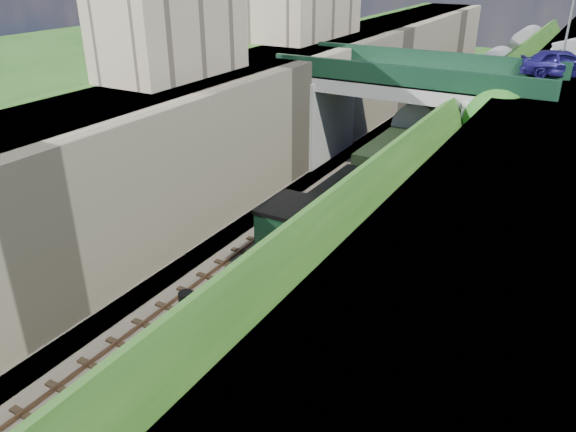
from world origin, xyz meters
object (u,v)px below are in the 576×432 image
object	(u,v)px
road_bridge	(421,112)
tender	(345,220)
tree	(500,124)
car_blue	(563,63)
locomotive	(260,290)
lamppost	(573,10)

from	to	relation	value
road_bridge	tender	xyz separation A→B (m)	(0.26, -11.32, -2.46)
tree	car_blue	xyz separation A→B (m)	(1.97, 5.99, 2.40)
tree	locomotive	size ratio (longest dim) A/B	0.65
road_bridge	lamppost	size ratio (longest dim) A/B	2.67
road_bridge	tender	bearing A→B (deg)	-88.71
tree	lamppost	xyz separation A→B (m)	(1.62, 10.27, 4.92)
lamppost	car_blue	xyz separation A→B (m)	(0.35, -4.29, -2.52)
car_blue	lamppost	bearing A→B (deg)	-12.63
lamppost	locomotive	bearing A→B (deg)	-103.46
road_bridge	car_blue	world-z (taller)	car_blue
road_bridge	car_blue	bearing A→B (deg)	26.72
road_bridge	tree	world-z (taller)	road_bridge
tree	tender	xyz separation A→B (m)	(-4.71, -8.83, -3.03)
tree	lamppost	bearing A→B (deg)	81.04
locomotive	tender	world-z (taller)	locomotive
lamppost	car_blue	world-z (taller)	lamppost
car_blue	tender	xyz separation A→B (m)	(-6.69, -14.81, -5.43)
road_bridge	tree	xyz separation A→B (m)	(4.97, -2.49, 0.57)
locomotive	road_bridge	bearing A→B (deg)	90.78
lamppost	tender	size ratio (longest dim) A/B	1.00
car_blue	tender	distance (m)	17.13
car_blue	tender	size ratio (longest dim) A/B	0.78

